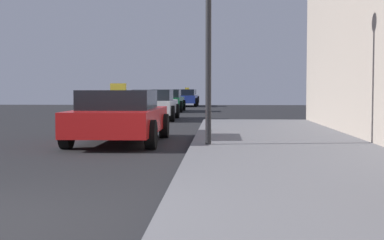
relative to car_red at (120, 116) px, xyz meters
The scene contains 6 objects.
sidewalk 9.05m from the car_red, 65.19° to the right, with size 4.00×32.00×0.15m, color slate.
car_red is the anchor object (origin of this frame).
car_white 10.00m from the car_red, 92.16° to the left, with size 1.95×4.02×1.27m.
car_green 18.61m from the car_red, 91.96° to the left, with size 1.95×4.24×1.27m.
car_blue 28.29m from the car_red, 90.52° to the left, with size 2.03×4.55×1.27m.
car_silver 37.20m from the car_red, 90.85° to the left, with size 2.07×4.26×1.43m.
Camera 1 is at (2.59, -4.89, 1.30)m, focal length 51.69 mm.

